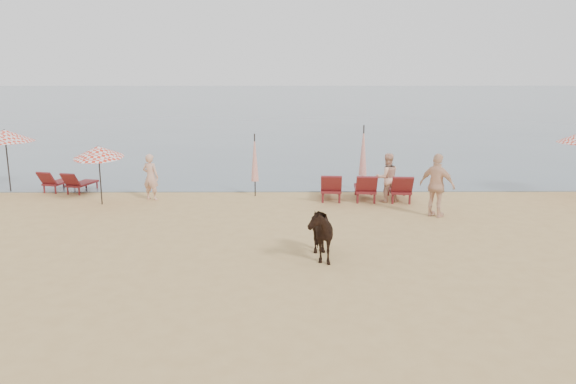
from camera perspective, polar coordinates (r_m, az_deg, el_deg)
name	(u,v)px	position (r m, az deg, el deg)	size (l,w,h in m)	color
ground	(290,300)	(11.31, 0.18, -10.92)	(120.00, 120.00, 0.00)	tan
sea	(285,98)	(90.50, -0.34, 9.50)	(160.00, 140.00, 0.06)	#51606B
lounger_cluster_left	(67,182)	(22.36, -21.53, 0.97)	(1.93, 1.88, 0.57)	maroon
lounger_cluster_right	(365,188)	(19.61, 7.87, 0.45)	(3.20, 2.05, 0.68)	maroon
umbrella_open_left_a	(5,136)	(23.11, -26.82, 5.13)	(2.05, 2.05, 2.33)	black
umbrella_open_left_b	(98,152)	(19.69, -18.71, 3.89)	(1.63, 1.66, 2.07)	black
umbrella_closed_left	(255,158)	(20.05, -3.40, 3.48)	(0.27, 0.27, 2.25)	black
umbrella_closed_right	(363,151)	(21.00, 7.65, 4.17)	(0.30, 0.30, 2.48)	black
cow	(317,231)	(13.48, 2.93, -3.97)	(0.74, 1.62, 1.37)	black
beachgoer_left	(151,177)	(20.11, -13.78, 1.51)	(0.59, 0.39, 1.62)	tan
beachgoer_right_a	(387,178)	(19.49, 10.03, 1.43)	(0.82, 0.64, 1.69)	#E0A88C
beachgoer_right_b	(437,186)	(17.80, 14.91, 0.64)	(1.15, 0.48, 1.97)	#E4B08E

